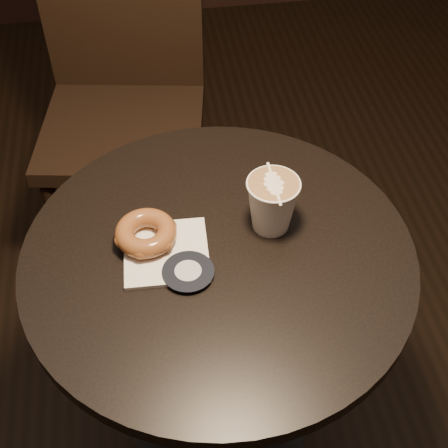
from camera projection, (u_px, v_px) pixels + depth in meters
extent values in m
plane|color=black|center=(220.00, 434.00, 1.65)|extent=(4.50, 4.50, 0.00)
cylinder|color=black|center=(218.00, 256.00, 1.11)|extent=(0.70, 0.70, 0.03)
cylinder|color=black|center=(219.00, 362.00, 1.38)|extent=(0.07, 0.07, 0.70)
cylinder|color=black|center=(220.00, 432.00, 1.64)|extent=(0.44, 0.44, 0.02)
cube|color=black|center=(123.00, 128.00, 1.74)|extent=(0.51, 0.51, 0.04)
cylinder|color=black|center=(61.00, 236.00, 1.80)|extent=(0.04, 0.04, 0.49)
cylinder|color=black|center=(190.00, 237.00, 1.79)|extent=(0.04, 0.04, 0.49)
cylinder|color=black|center=(83.00, 151.00, 2.05)|extent=(0.04, 0.04, 0.49)
cylinder|color=black|center=(196.00, 153.00, 2.05)|extent=(0.04, 0.04, 0.49)
cube|color=white|center=(166.00, 252.00, 1.09)|extent=(0.15, 0.15, 0.01)
torus|color=brown|center=(146.00, 233.00, 1.09)|extent=(0.11, 0.11, 0.04)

